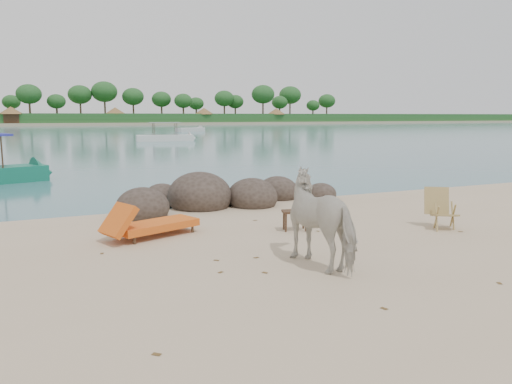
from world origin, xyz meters
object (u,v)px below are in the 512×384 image
Objects in this scene: boulders at (216,198)px; cow at (325,220)px; lounge_chair at (156,222)px; deck_chair at (445,210)px; side_table at (295,222)px.

boulders is 5.99m from cow.
cow is at bearing -91.97° from boulders.
lounge_chair is (-2.32, -2.82, 0.08)m from boulders.
deck_chair is at bearing -53.13° from boulders.
deck_chair is (3.08, -1.22, 0.23)m from side_table.
side_table is at bearing -116.07° from cow.
lounge_chair is at bearing -164.65° from deck_chair.
boulders is at bearing -100.87° from cow.
lounge_chair reaches higher than side_table.
cow reaches higher than boulders.
boulders is 7.25× the size of deck_chair.
side_table is 0.60× the size of deck_chair.
deck_chair reaches higher than lounge_chair.
side_table is at bearing -167.73° from deck_chair.
cow is 3.44× the size of side_table.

